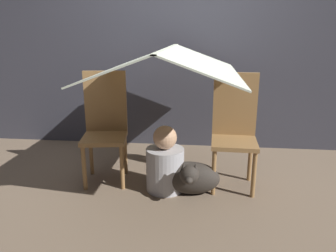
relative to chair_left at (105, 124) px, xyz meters
name	(u,v)px	position (x,y,z in m)	size (l,w,h in m)	color
ground_plane	(165,197)	(0.57, -0.33, -0.51)	(8.80, 8.80, 0.00)	#7A6651
wall_back	(178,36)	(0.57, 1.00, 0.74)	(7.00, 0.05, 2.50)	#3D3D47
chair_left	(105,124)	(0.00, 0.00, 0.00)	(0.43, 0.43, 0.97)	olive
chair_right	(234,128)	(1.13, 0.00, 0.00)	(0.39, 0.39, 0.97)	olive
sheet_canopy	(168,61)	(0.57, -0.08, 0.56)	(1.12, 1.55, 0.21)	silver
person_front	(165,164)	(0.55, -0.18, -0.28)	(0.32, 0.32, 0.56)	#B2B2B7
dog	(190,177)	(0.77, -0.25, -0.36)	(0.49, 0.41, 0.34)	#332D28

